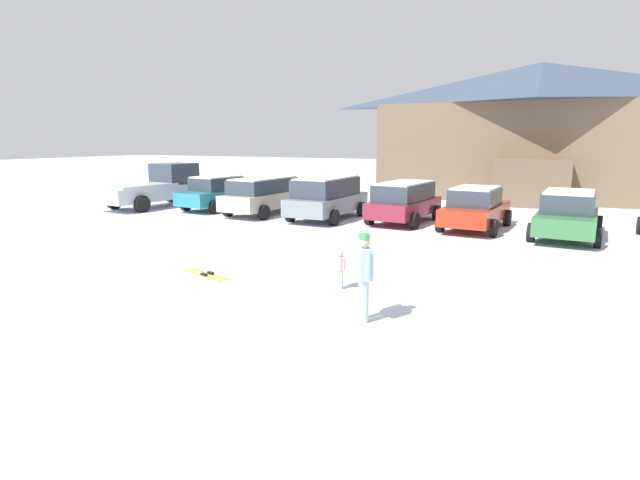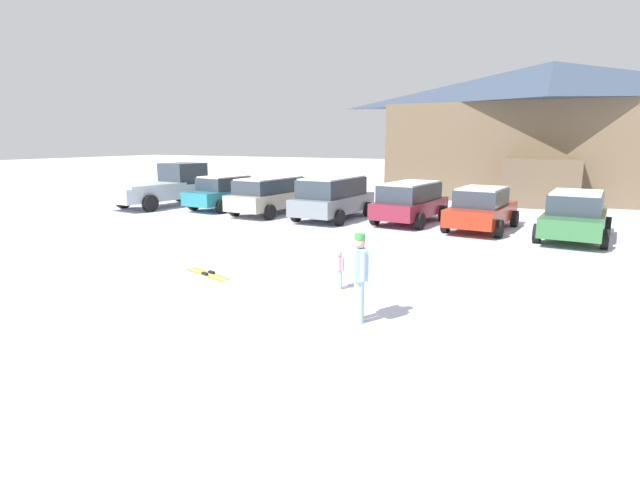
{
  "view_description": "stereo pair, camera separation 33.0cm",
  "coord_description": "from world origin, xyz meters",
  "px_view_note": "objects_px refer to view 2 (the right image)",
  "views": [
    {
      "loc": [
        6.35,
        -4.95,
        3.34
      ],
      "look_at": [
        1.13,
        5.82,
        0.93
      ],
      "focal_mm": 28.0,
      "sensor_mm": 36.0,
      "label": 1
    },
    {
      "loc": [
        6.65,
        -4.81,
        3.34
      ],
      "look_at": [
        1.13,
        5.82,
        0.93
      ],
      "focal_mm": 28.0,
      "sensor_mm": 36.0,
      "label": 2
    }
  ],
  "objects_px": {
    "ski_lodge": "(548,130)",
    "parked_grey_wagon": "(333,197)",
    "parked_beige_suv": "(271,194)",
    "pair_of_skis": "(207,274)",
    "parked_green_coupe": "(575,215)",
    "parked_maroon_van": "(410,201)",
    "parked_teal_hatchback": "(227,192)",
    "parked_red_sedan": "(482,208)",
    "skier_child_in_pink_snowsuit": "(339,267)",
    "skier_adult_in_blue_parka": "(359,273)",
    "pickup_truck": "(170,186)"
  },
  "relations": [
    {
      "from": "parked_green_coupe",
      "to": "parked_beige_suv",
      "type": "bearing_deg",
      "value": 179.23
    },
    {
      "from": "pair_of_skis",
      "to": "skier_adult_in_blue_parka",
      "type": "bearing_deg",
      "value": -15.28
    },
    {
      "from": "pair_of_skis",
      "to": "parked_teal_hatchback",
      "type": "bearing_deg",
      "value": 125.54
    },
    {
      "from": "pickup_truck",
      "to": "parked_teal_hatchback",
      "type": "bearing_deg",
      "value": 5.72
    },
    {
      "from": "parked_teal_hatchback",
      "to": "pickup_truck",
      "type": "bearing_deg",
      "value": -174.28
    },
    {
      "from": "parked_maroon_van",
      "to": "pickup_truck",
      "type": "distance_m",
      "value": 12.69
    },
    {
      "from": "parked_grey_wagon",
      "to": "pair_of_skis",
      "type": "bearing_deg",
      "value": -83.22
    },
    {
      "from": "parked_beige_suv",
      "to": "pickup_truck",
      "type": "distance_m",
      "value": 6.25
    },
    {
      "from": "parked_teal_hatchback",
      "to": "pickup_truck",
      "type": "xyz_separation_m",
      "value": [
        -3.39,
        -0.34,
        0.17
      ]
    },
    {
      "from": "parked_beige_suv",
      "to": "parked_green_coupe",
      "type": "bearing_deg",
      "value": -0.77
    },
    {
      "from": "parked_grey_wagon",
      "to": "parked_green_coupe",
      "type": "relative_size",
      "value": 0.94
    },
    {
      "from": "parked_red_sedan",
      "to": "skier_adult_in_blue_parka",
      "type": "xyz_separation_m",
      "value": [
        -0.28,
        -11.06,
        0.13
      ]
    },
    {
      "from": "parked_beige_suv",
      "to": "pair_of_skis",
      "type": "bearing_deg",
      "value": -65.76
    },
    {
      "from": "parked_grey_wagon",
      "to": "pickup_truck",
      "type": "xyz_separation_m",
      "value": [
        -9.45,
        0.17,
        0.03
      ]
    },
    {
      "from": "ski_lodge",
      "to": "parked_teal_hatchback",
      "type": "xyz_separation_m",
      "value": [
        -13.47,
        -12.12,
        -3.05
      ]
    },
    {
      "from": "parked_beige_suv",
      "to": "parked_grey_wagon",
      "type": "bearing_deg",
      "value": -1.14
    },
    {
      "from": "parked_red_sedan",
      "to": "parked_beige_suv",
      "type": "bearing_deg",
      "value": -179.07
    },
    {
      "from": "pair_of_skis",
      "to": "pickup_truck",
      "type": "bearing_deg",
      "value": 137.39
    },
    {
      "from": "parked_maroon_van",
      "to": "pickup_truck",
      "type": "xyz_separation_m",
      "value": [
        -12.68,
        -0.37,
        0.1
      ]
    },
    {
      "from": "parked_green_coupe",
      "to": "pickup_truck",
      "type": "bearing_deg",
      "value": 179.16
    },
    {
      "from": "parked_grey_wagon",
      "to": "parked_green_coupe",
      "type": "bearing_deg",
      "value": -0.64
    },
    {
      "from": "pickup_truck",
      "to": "skier_adult_in_blue_parka",
      "type": "xyz_separation_m",
      "value": [
        15.28,
        -11.02,
        -0.05
      ]
    },
    {
      "from": "ski_lodge",
      "to": "pair_of_skis",
      "type": "distance_m",
      "value": 23.39
    },
    {
      "from": "parked_beige_suv",
      "to": "pickup_truck",
      "type": "xyz_separation_m",
      "value": [
        -6.25,
        0.11,
        0.09
      ]
    },
    {
      "from": "ski_lodge",
      "to": "parked_green_coupe",
      "type": "distance_m",
      "value": 13.22
    },
    {
      "from": "parked_maroon_van",
      "to": "parked_red_sedan",
      "type": "xyz_separation_m",
      "value": [
        2.87,
        -0.32,
        -0.08
      ]
    },
    {
      "from": "parked_maroon_van",
      "to": "parked_red_sedan",
      "type": "bearing_deg",
      "value": -6.42
    },
    {
      "from": "pickup_truck",
      "to": "pair_of_skis",
      "type": "distance_m",
      "value": 14.42
    },
    {
      "from": "ski_lodge",
      "to": "parked_grey_wagon",
      "type": "height_order",
      "value": "ski_lodge"
    },
    {
      "from": "parked_maroon_van",
      "to": "skier_child_in_pink_snowsuit",
      "type": "distance_m",
      "value": 9.78
    },
    {
      "from": "parked_green_coupe",
      "to": "parked_maroon_van",
      "type": "bearing_deg",
      "value": 173.91
    },
    {
      "from": "ski_lodge",
      "to": "parked_green_coupe",
      "type": "xyz_separation_m",
      "value": [
        1.84,
        -12.73,
        -3.04
      ]
    },
    {
      "from": "parked_beige_suv",
      "to": "skier_child_in_pink_snowsuit",
      "type": "distance_m",
      "value": 12.07
    },
    {
      "from": "parked_green_coupe",
      "to": "skier_adult_in_blue_parka",
      "type": "height_order",
      "value": "skier_adult_in_blue_parka"
    },
    {
      "from": "parked_teal_hatchback",
      "to": "parked_grey_wagon",
      "type": "distance_m",
      "value": 6.08
    },
    {
      "from": "skier_child_in_pink_snowsuit",
      "to": "skier_adult_in_blue_parka",
      "type": "relative_size",
      "value": 0.53
    },
    {
      "from": "parked_teal_hatchback",
      "to": "skier_child_in_pink_snowsuit",
      "type": "relative_size",
      "value": 5.12
    },
    {
      "from": "parked_maroon_van",
      "to": "skier_child_in_pink_snowsuit",
      "type": "bearing_deg",
      "value": -81.87
    },
    {
      "from": "ski_lodge",
      "to": "parked_grey_wagon",
      "type": "relative_size",
      "value": 3.89
    },
    {
      "from": "ski_lodge",
      "to": "pickup_truck",
      "type": "height_order",
      "value": "ski_lodge"
    },
    {
      "from": "parked_green_coupe",
      "to": "pair_of_skis",
      "type": "relative_size",
      "value": 3.04
    },
    {
      "from": "parked_teal_hatchback",
      "to": "parked_beige_suv",
      "type": "distance_m",
      "value": 2.9
    },
    {
      "from": "parked_red_sedan",
      "to": "skier_child_in_pink_snowsuit",
      "type": "height_order",
      "value": "parked_red_sedan"
    },
    {
      "from": "parked_teal_hatchback",
      "to": "parked_red_sedan",
      "type": "relative_size",
      "value": 1.03
    },
    {
      "from": "parked_teal_hatchback",
      "to": "parked_maroon_van",
      "type": "relative_size",
      "value": 1.07
    },
    {
      "from": "parked_teal_hatchback",
      "to": "pickup_truck",
      "type": "relative_size",
      "value": 0.75
    },
    {
      "from": "parked_red_sedan",
      "to": "skier_adult_in_blue_parka",
      "type": "relative_size",
      "value": 2.66
    },
    {
      "from": "ski_lodge",
      "to": "pair_of_skis",
      "type": "xyz_separation_m",
      "value": [
        -6.27,
        -22.2,
        -3.85
      ]
    },
    {
      "from": "skier_adult_in_blue_parka",
      "to": "skier_child_in_pink_snowsuit",
      "type": "bearing_deg",
      "value": 125.25
    },
    {
      "from": "skier_child_in_pink_snowsuit",
      "to": "skier_adult_in_blue_parka",
      "type": "bearing_deg",
      "value": -54.75
    }
  ]
}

